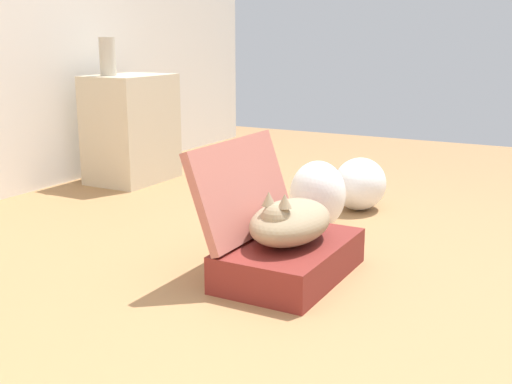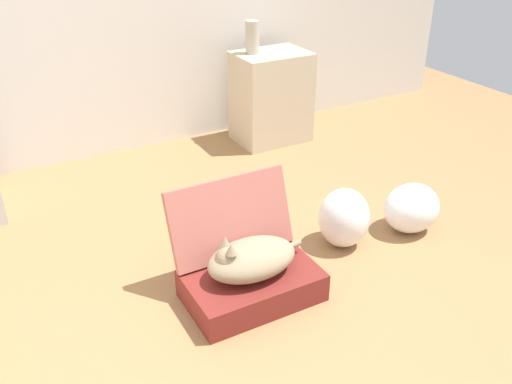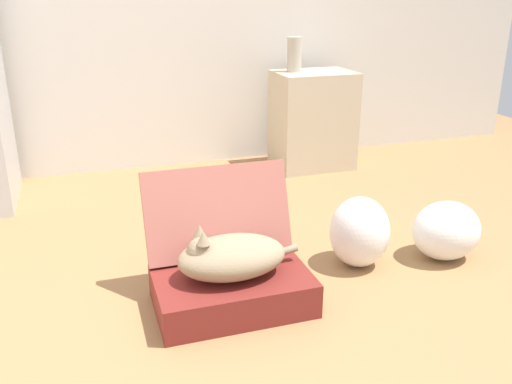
# 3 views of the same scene
# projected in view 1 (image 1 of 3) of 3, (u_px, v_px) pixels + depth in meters

# --- Properties ---
(ground_plane) EXTENTS (7.68, 7.68, 0.00)m
(ground_plane) POSITION_uv_depth(u_px,v_px,m) (314.00, 303.00, 2.28)
(ground_plane) COLOR #9E7247
(ground_plane) RESTS_ON ground
(suitcase_base) EXTENTS (0.63, 0.40, 0.14)m
(suitcase_base) POSITION_uv_depth(u_px,v_px,m) (290.00, 259.00, 2.51)
(suitcase_base) COLOR maroon
(suitcase_base) RESTS_ON ground
(suitcase_lid) EXTENTS (0.63, 0.16, 0.39)m
(suitcase_lid) POSITION_uv_depth(u_px,v_px,m) (243.00, 188.00, 2.54)
(suitcase_lid) COLOR #B26356
(suitcase_lid) RESTS_ON suitcase_base
(cat) EXTENTS (0.52, 0.28, 0.23)m
(cat) POSITION_uv_depth(u_px,v_px,m) (289.00, 221.00, 2.46)
(cat) COLOR #998466
(cat) RESTS_ON suitcase_base
(plastic_bag_white) EXTENTS (0.28, 0.28, 0.34)m
(plastic_bag_white) POSITION_uv_depth(u_px,v_px,m) (318.00, 195.00, 3.13)
(plastic_bag_white) COLOR white
(plastic_bag_white) RESTS_ON ground
(plastic_bag_clear) EXTENTS (0.34, 0.28, 0.29)m
(plastic_bag_clear) POSITION_uv_depth(u_px,v_px,m) (360.00, 184.00, 3.47)
(plastic_bag_clear) COLOR white
(plastic_bag_clear) RESTS_ON ground
(side_table) EXTENTS (0.54, 0.40, 0.69)m
(side_table) POSITION_uv_depth(u_px,v_px,m) (131.00, 129.00, 4.13)
(side_table) COLOR beige
(side_table) RESTS_ON ground
(vase_tall) EXTENTS (0.10, 0.10, 0.24)m
(vase_tall) POSITION_uv_depth(u_px,v_px,m) (108.00, 57.00, 3.93)
(vase_tall) COLOR #B7AD99
(vase_tall) RESTS_ON side_table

